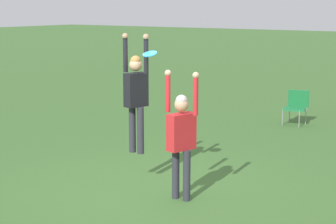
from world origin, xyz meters
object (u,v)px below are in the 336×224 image
Objects in this scene: person_jumping at (136,91)px; camping_chair_1 at (296,105)px; person_defending at (181,133)px; frisbee at (150,54)px.

camping_chair_1 is (0.44, 6.26, -1.12)m from person_jumping.
frisbee is (-0.75, 0.20, 1.19)m from person_defending.
person_jumping is at bearing 70.43° from camping_chair_1.
frisbee is at bearing -89.08° from person_defending.
camping_chair_1 is (-0.70, 6.58, -0.59)m from person_defending.
person_jumping is 1.00× the size of person_defending.
person_jumping is at bearing 162.69° from frisbee.
frisbee reaches higher than camping_chair_1.
person_defending reaches higher than camping_chair_1.
person_defending is at bearing -14.67° from frisbee.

